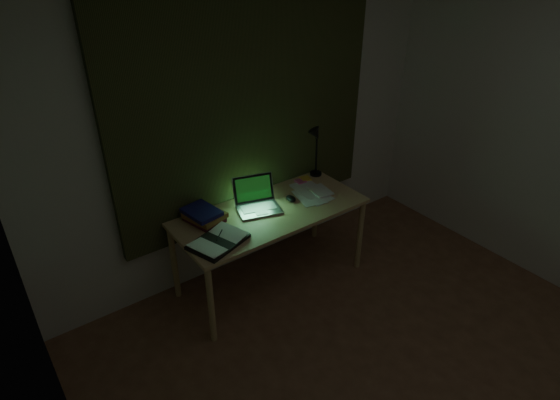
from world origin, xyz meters
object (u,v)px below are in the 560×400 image
(loose_papers, at_px, (314,192))
(desk_lamp, at_px, (317,146))
(desk, at_px, (271,247))
(book_stack, at_px, (203,215))
(laptop, at_px, (259,197))
(open_textbook, at_px, (218,241))

(loose_papers, height_order, desk_lamp, desk_lamp)
(desk, height_order, book_stack, book_stack)
(desk, bearing_deg, laptop, 141.32)
(desk_lamp, bearing_deg, open_textbook, -175.11)
(book_stack, height_order, loose_papers, book_stack)
(laptop, xyz_separation_m, loose_papers, (0.51, -0.04, -0.10))
(desk, distance_m, loose_papers, 0.56)
(desk, relative_size, book_stack, 5.57)
(desk_lamp, bearing_deg, loose_papers, -145.49)
(desk_lamp, bearing_deg, book_stack, 171.19)
(desk_lamp, bearing_deg, desk, -171.97)
(book_stack, bearing_deg, loose_papers, -9.38)
(book_stack, bearing_deg, open_textbook, -99.67)
(loose_papers, distance_m, desk_lamp, 0.42)
(desk, distance_m, book_stack, 0.64)
(desk, relative_size, desk_lamp, 2.71)
(laptop, distance_m, open_textbook, 0.51)
(laptop, distance_m, desk_lamp, 0.77)
(laptop, relative_size, open_textbook, 0.95)
(open_textbook, bearing_deg, desk_lamp, -0.37)
(open_textbook, xyz_separation_m, loose_papers, (0.97, 0.15, -0.01))
(loose_papers, bearing_deg, book_stack, 170.62)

